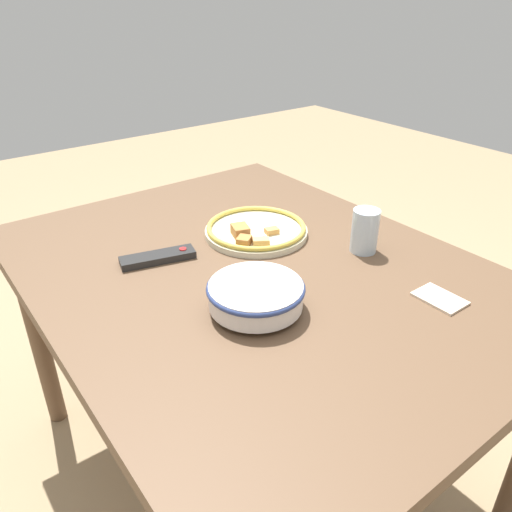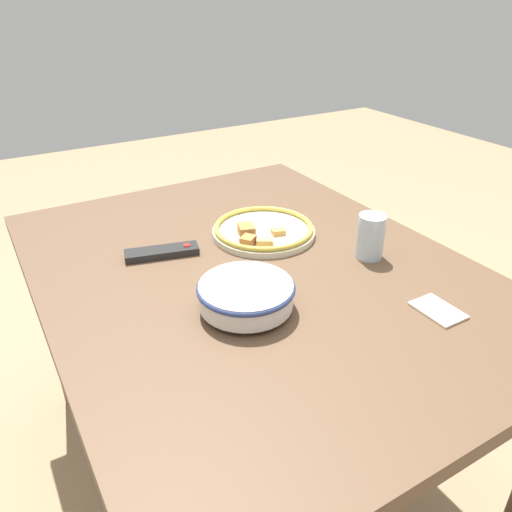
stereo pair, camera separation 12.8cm
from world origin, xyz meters
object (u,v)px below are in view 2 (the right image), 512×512
(food_plate, at_px, (263,230))
(drinking_glass, at_px, (371,236))
(noodle_bowl, at_px, (246,294))
(tv_remote, at_px, (162,252))

(food_plate, height_order, drinking_glass, drinking_glass)
(noodle_bowl, bearing_deg, drinking_glass, -83.12)
(noodle_bowl, bearing_deg, food_plate, -37.02)
(food_plate, bearing_deg, drinking_glass, -145.04)
(food_plate, relative_size, tv_remote, 1.47)
(noodle_bowl, relative_size, tv_remote, 1.08)
(drinking_glass, bearing_deg, food_plate, 34.96)
(noodle_bowl, xyz_separation_m, drinking_glass, (0.05, -0.41, 0.02))
(noodle_bowl, height_order, tv_remote, noodle_bowl)
(noodle_bowl, bearing_deg, tv_remote, 11.87)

